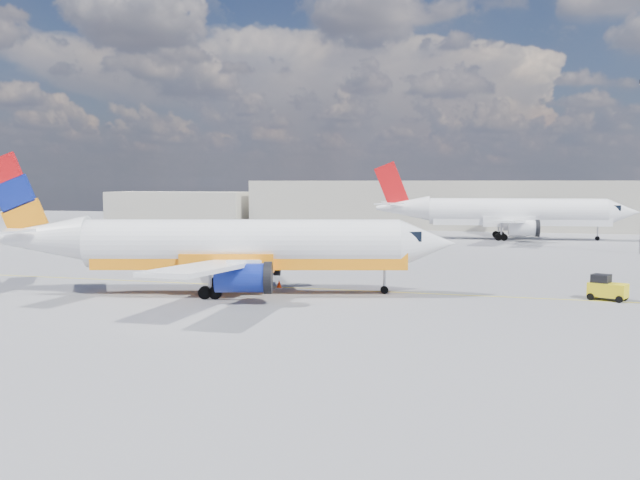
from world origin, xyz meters
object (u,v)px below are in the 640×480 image
(gse_tug, at_px, (607,288))
(traffic_cone, at_px, (279,284))
(main_jet, at_px, (228,246))
(second_jet, at_px, (508,213))

(gse_tug, height_order, traffic_cone, gse_tug)
(main_jet, bearing_deg, second_jet, 56.39)
(second_jet, height_order, traffic_cone, second_jet)
(second_jet, xyz_separation_m, gse_tug, (7.61, -49.95, -2.76))
(main_jet, relative_size, second_jet, 0.93)
(main_jet, xyz_separation_m, gse_tug, (24.98, 4.43, -2.51))
(main_jet, xyz_separation_m, second_jet, (17.36, 54.38, 0.25))
(gse_tug, xyz_separation_m, traffic_cone, (-22.46, -1.05, -0.50))
(second_jet, distance_m, gse_tug, 50.60)
(gse_tug, relative_size, traffic_cone, 4.35)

